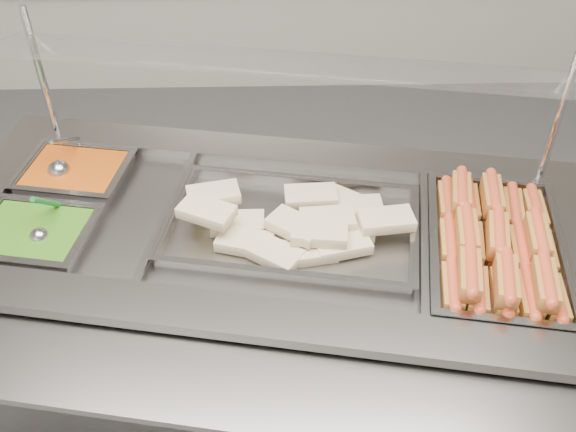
{
  "coord_description": "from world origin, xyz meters",
  "views": [
    {
      "loc": [
        0.05,
        -0.95,
        1.94
      ],
      "look_at": [
        0.09,
        0.3,
        0.85
      ],
      "focal_mm": 40.0,
      "sensor_mm": 36.0,
      "label": 1
    }
  ],
  "objects_px": {
    "pan_wraps": "(291,229)",
    "serving_spoon": "(41,231)",
    "sneeze_guard": "(282,67)",
    "steam_counter": "(273,323)",
    "ladle": "(60,169)",
    "pan_hotdogs": "(494,254)"
  },
  "relations": [
    {
      "from": "sneeze_guard",
      "to": "ladle",
      "type": "xyz_separation_m",
      "value": [
        -0.64,
        0.03,
        -0.33
      ]
    },
    {
      "from": "steam_counter",
      "to": "serving_spoon",
      "type": "relative_size",
      "value": 11.78
    },
    {
      "from": "pan_hotdogs",
      "to": "ladle",
      "type": "bearing_deg",
      "value": 164.06
    },
    {
      "from": "pan_wraps",
      "to": "serving_spoon",
      "type": "distance_m",
      "value": 0.64
    },
    {
      "from": "steam_counter",
      "to": "ladle",
      "type": "height_order",
      "value": "ladle"
    },
    {
      "from": "pan_wraps",
      "to": "pan_hotdogs",
      "type": "bearing_deg",
      "value": -10.25
    },
    {
      "from": "serving_spoon",
      "to": "sneeze_guard",
      "type": "bearing_deg",
      "value": 20.68
    },
    {
      "from": "sneeze_guard",
      "to": "serving_spoon",
      "type": "distance_m",
      "value": 0.74
    },
    {
      "from": "pan_hotdogs",
      "to": "serving_spoon",
      "type": "relative_size",
      "value": 3.55
    },
    {
      "from": "steam_counter",
      "to": "pan_hotdogs",
      "type": "bearing_deg",
      "value": -10.25
    },
    {
      "from": "pan_wraps",
      "to": "steam_counter",
      "type": "bearing_deg",
      "value": 169.75
    },
    {
      "from": "pan_wraps",
      "to": "serving_spoon",
      "type": "bearing_deg",
      "value": -177.73
    },
    {
      "from": "pan_hotdogs",
      "to": "pan_wraps",
      "type": "distance_m",
      "value": 0.52
    },
    {
      "from": "pan_wraps",
      "to": "serving_spoon",
      "type": "xyz_separation_m",
      "value": [
        -0.64,
        -0.03,
        0.03
      ]
    },
    {
      "from": "steam_counter",
      "to": "pan_hotdogs",
      "type": "relative_size",
      "value": 3.32
    },
    {
      "from": "ladle",
      "to": "serving_spoon",
      "type": "bearing_deg",
      "value": -86.24
    },
    {
      "from": "serving_spoon",
      "to": "steam_counter",
      "type": "bearing_deg",
      "value": 3.45
    },
    {
      "from": "pan_wraps",
      "to": "serving_spoon",
      "type": "height_order",
      "value": "serving_spoon"
    },
    {
      "from": "steam_counter",
      "to": "pan_wraps",
      "type": "distance_m",
      "value": 0.4
    },
    {
      "from": "pan_wraps",
      "to": "ladle",
      "type": "height_order",
      "value": "ladle"
    },
    {
      "from": "sneeze_guard",
      "to": "serving_spoon",
      "type": "xyz_separation_m",
      "value": [
        -0.62,
        -0.23,
        -0.33
      ]
    },
    {
      "from": "steam_counter",
      "to": "sneeze_guard",
      "type": "bearing_deg",
      "value": 79.75
    }
  ]
}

